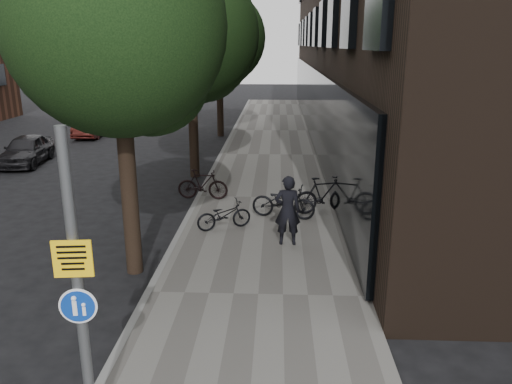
# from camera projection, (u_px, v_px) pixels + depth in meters

# --- Properties ---
(sidewalk) EXTENTS (4.50, 60.00, 0.12)m
(sidewalk) POSITION_uv_depth(u_px,v_px,m) (266.00, 199.00, 16.47)
(sidewalk) COLOR #62605B
(sidewalk) RESTS_ON ground
(curb_edge) EXTENTS (0.15, 60.00, 0.13)m
(curb_edge) POSITION_uv_depth(u_px,v_px,m) (199.00, 198.00, 16.57)
(curb_edge) COLOR slate
(curb_edge) RESTS_ON ground
(street_tree_near) EXTENTS (4.40, 4.40, 7.50)m
(street_tree_near) POSITION_uv_depth(u_px,v_px,m) (123.00, 37.00, 10.02)
(street_tree_near) COLOR black
(street_tree_near) RESTS_ON ground
(street_tree_mid) EXTENTS (5.00, 5.00, 7.80)m
(street_tree_mid) POSITION_uv_depth(u_px,v_px,m) (193.00, 40.00, 18.16)
(street_tree_mid) COLOR black
(street_tree_mid) RESTS_ON ground
(street_tree_far) EXTENTS (5.00, 5.00, 7.80)m
(street_tree_far) POSITION_uv_depth(u_px,v_px,m) (220.00, 41.00, 26.78)
(street_tree_far) COLOR black
(street_tree_far) RESTS_ON ground
(signpost) EXTENTS (0.46, 0.13, 3.99)m
(signpost) POSITION_uv_depth(u_px,v_px,m) (78.00, 288.00, 6.01)
(signpost) COLOR #595B5E
(signpost) RESTS_ON sidewalk
(pedestrian) EXTENTS (0.65, 0.43, 1.78)m
(pedestrian) POSITION_uv_depth(u_px,v_px,m) (288.00, 210.00, 12.35)
(pedestrian) COLOR black
(pedestrian) RESTS_ON sidewalk
(parked_bike_facade_near) EXTENTS (1.94, 1.03, 0.97)m
(parked_bike_facade_near) POSITION_uv_depth(u_px,v_px,m) (283.00, 202.00, 14.36)
(parked_bike_facade_near) COLOR black
(parked_bike_facade_near) RESTS_ON sidewalk
(parked_bike_facade_far) EXTENTS (1.91, 1.06, 1.10)m
(parked_bike_facade_far) POSITION_uv_depth(u_px,v_px,m) (324.00, 195.00, 14.78)
(parked_bike_facade_far) COLOR black
(parked_bike_facade_far) RESTS_ON sidewalk
(parked_bike_curb_near) EXTENTS (1.60, 1.10, 0.80)m
(parked_bike_curb_near) POSITION_uv_depth(u_px,v_px,m) (224.00, 215.00, 13.52)
(parked_bike_curb_near) COLOR black
(parked_bike_curb_near) RESTS_ON sidewalk
(parked_bike_curb_far) EXTENTS (1.66, 0.55, 0.98)m
(parked_bike_curb_far) POSITION_uv_depth(u_px,v_px,m) (203.00, 184.00, 16.10)
(parked_bike_curb_far) COLOR black
(parked_bike_curb_far) RESTS_ON sidewalk
(parked_car_near) EXTENTS (1.88, 3.81, 1.25)m
(parked_car_near) POSITION_uv_depth(u_px,v_px,m) (26.00, 150.00, 21.32)
(parked_car_near) COLOR black
(parked_car_near) RESTS_ON ground
(parked_car_mid) EXTENTS (1.42, 3.71, 1.21)m
(parked_car_mid) POSITION_uv_depth(u_px,v_px,m) (93.00, 125.00, 27.85)
(parked_car_mid) COLOR #531C17
(parked_car_mid) RESTS_ON ground
(parked_car_far) EXTENTS (2.00, 4.30, 1.22)m
(parked_car_far) POSITION_uv_depth(u_px,v_px,m) (129.00, 111.00, 34.03)
(parked_car_far) COLOR #1A1F2F
(parked_car_far) RESTS_ON ground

